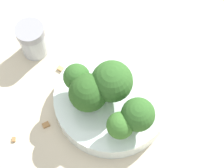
% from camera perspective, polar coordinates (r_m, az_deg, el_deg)
% --- Properties ---
extents(ground_plane, '(3.00, 3.00, 0.00)m').
position_cam_1_polar(ground_plane, '(0.53, -0.00, -3.12)').
color(ground_plane, beige).
extents(bowl, '(0.16, 0.16, 0.03)m').
position_cam_1_polar(bowl, '(0.51, -0.00, -2.45)').
color(bowl, silver).
rests_on(bowl, ground_plane).
extents(broccoli_floret_0, '(0.03, 0.03, 0.05)m').
position_cam_1_polar(broccoli_floret_0, '(0.45, 0.91, -6.47)').
color(broccoli_floret_0, '#7A9E5B').
rests_on(broccoli_floret_0, bowl).
extents(broccoli_floret_1, '(0.03, 0.03, 0.05)m').
position_cam_1_polar(broccoli_floret_1, '(0.48, -5.38, 0.93)').
color(broccoli_floret_1, '#84AD66').
rests_on(broccoli_floret_1, bowl).
extents(broccoli_floret_2, '(0.05, 0.05, 0.07)m').
position_cam_1_polar(broccoli_floret_2, '(0.47, 0.54, 0.39)').
color(broccoli_floret_2, '#84AD66').
rests_on(broccoli_floret_2, bowl).
extents(broccoli_floret_3, '(0.05, 0.05, 0.06)m').
position_cam_1_polar(broccoli_floret_3, '(0.47, -3.65, -1.39)').
color(broccoli_floret_3, '#84AD66').
rests_on(broccoli_floret_3, bowl).
extents(broccoli_floret_4, '(0.04, 0.04, 0.06)m').
position_cam_1_polar(broccoli_floret_4, '(0.45, 3.97, -4.77)').
color(broccoli_floret_4, '#7A9E5B').
rests_on(broccoli_floret_4, bowl).
extents(pepper_shaker, '(0.04, 0.04, 0.06)m').
position_cam_1_polar(pepper_shaker, '(0.56, -12.01, 6.61)').
color(pepper_shaker, '#B2B7BC').
rests_on(pepper_shaker, ground_plane).
extents(almond_crumb_0, '(0.01, 0.01, 0.01)m').
position_cam_1_polar(almond_crumb_0, '(0.52, -10.08, -6.06)').
color(almond_crumb_0, olive).
rests_on(almond_crumb_0, ground_plane).
extents(almond_crumb_1, '(0.01, 0.01, 0.01)m').
position_cam_1_polar(almond_crumb_1, '(0.52, -14.79, -8.13)').
color(almond_crumb_1, olive).
rests_on(almond_crumb_1, ground_plane).
extents(almond_crumb_2, '(0.01, 0.01, 0.01)m').
position_cam_1_polar(almond_crumb_2, '(0.55, -7.87, 2.42)').
color(almond_crumb_2, tan).
rests_on(almond_crumb_2, ground_plane).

